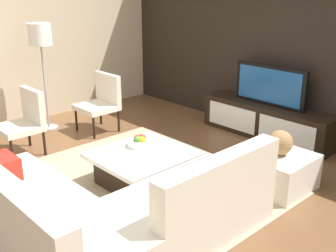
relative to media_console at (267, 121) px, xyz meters
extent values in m
plane|color=brown|center=(0.00, -2.40, -0.25)|extent=(14.00, 14.00, 0.00)
cube|color=black|center=(0.00, 0.30, 1.15)|extent=(6.40, 0.12, 2.80)
cube|color=beige|center=(-3.20, -2.20, 1.15)|extent=(0.12, 5.20, 2.80)
cube|color=tan|center=(-0.10, -2.40, -0.24)|extent=(2.95, 2.63, 0.01)
cube|color=black|center=(0.00, 0.00, 0.00)|extent=(2.04, 0.47, 0.50)
cube|color=white|center=(-0.47, -0.24, 0.00)|extent=(0.86, 0.01, 0.35)
cube|color=white|center=(0.47, -0.24, 0.00)|extent=(0.86, 0.01, 0.35)
cube|color=black|center=(0.00, 0.00, 0.54)|extent=(1.15, 0.05, 0.58)
cube|color=#194C8C|center=(0.00, -0.03, 0.54)|extent=(1.03, 0.01, 0.49)
cube|color=beige|center=(0.20, -3.70, -0.04)|extent=(2.26, 0.85, 0.42)
cube|color=beige|center=(0.90, -2.55, -0.04)|extent=(0.85, 1.43, 0.42)
cube|color=beige|center=(1.24, -2.55, 0.38)|extent=(0.18, 1.43, 0.42)
cube|color=red|center=(-0.48, -3.70, 0.28)|extent=(0.36, 0.20, 0.22)
cube|color=red|center=(0.90, -2.20, 0.20)|extent=(0.60, 0.44, 0.06)
cube|color=black|center=(-0.10, -2.30, -0.08)|extent=(0.76, 0.84, 0.33)
cube|color=white|center=(-0.10, -2.30, 0.10)|extent=(0.95, 1.05, 0.05)
cylinder|color=black|center=(-1.63, -3.17, -0.06)|extent=(0.04, 0.04, 0.38)
cylinder|color=black|center=(-2.08, -2.73, -0.06)|extent=(0.04, 0.04, 0.38)
cylinder|color=black|center=(-1.63, -2.73, -0.06)|extent=(0.04, 0.04, 0.38)
cube|color=beige|center=(-1.85, -2.95, 0.13)|extent=(0.53, 0.52, 0.08)
cube|color=beige|center=(-1.85, -2.73, 0.40)|extent=(0.53, 0.08, 0.45)
cylinder|color=#A5A5AA|center=(-2.56, -2.18, -0.24)|extent=(0.28, 0.28, 0.02)
cylinder|color=#A5A5AA|center=(-2.56, -2.18, 0.42)|extent=(0.03, 0.03, 1.28)
cylinder|color=white|center=(-2.56, -2.18, 1.22)|extent=(0.34, 0.34, 0.32)
cube|color=beige|center=(0.99, -1.25, -0.05)|extent=(0.70, 0.70, 0.40)
cylinder|color=silver|center=(-0.28, -2.20, 0.17)|extent=(0.28, 0.28, 0.07)
sphere|color=gold|center=(-0.24, -2.18, 0.22)|extent=(0.08, 0.08, 0.08)
sphere|color=#B23326|center=(-0.29, -2.15, 0.22)|extent=(0.10, 0.10, 0.10)
sphere|color=#B23326|center=(-0.31, -2.20, 0.22)|extent=(0.09, 0.09, 0.09)
sphere|color=#4C8C33|center=(-0.28, -2.22, 0.22)|extent=(0.09, 0.09, 0.09)
cylinder|color=black|center=(-2.18, -1.91, -0.06)|extent=(0.04, 0.04, 0.38)
cylinder|color=black|center=(-1.69, -1.91, -0.06)|extent=(0.04, 0.04, 0.38)
cylinder|color=black|center=(-2.18, -1.46, -0.06)|extent=(0.04, 0.04, 0.38)
cylinder|color=black|center=(-1.69, -1.46, -0.06)|extent=(0.04, 0.04, 0.38)
cube|color=beige|center=(-1.94, -1.68, 0.13)|extent=(0.57, 0.53, 0.08)
cube|color=beige|center=(-1.94, -1.46, 0.40)|extent=(0.57, 0.08, 0.45)
sphere|color=#997247|center=(0.99, -1.25, 0.29)|extent=(0.28, 0.28, 0.28)
camera|label=1|loc=(3.20, -5.00, 1.96)|focal=43.97mm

